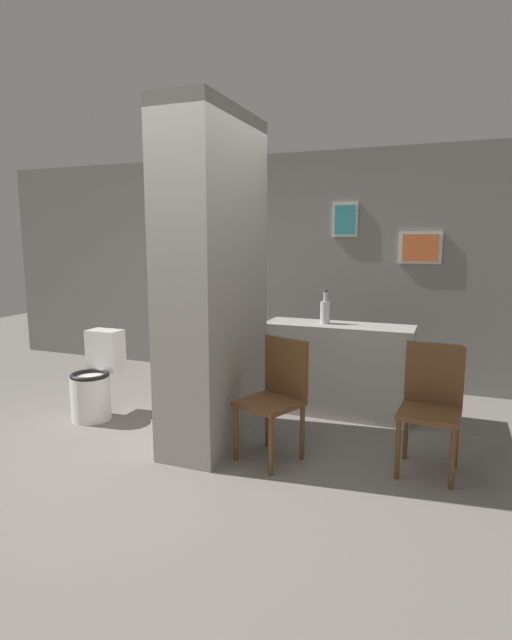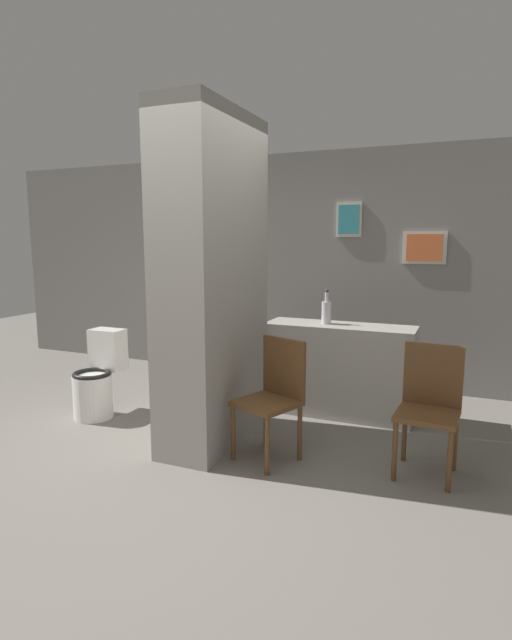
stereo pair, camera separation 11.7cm
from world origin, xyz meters
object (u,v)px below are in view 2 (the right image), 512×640
chair_near_pillar (274,393)px  bicycle (228,367)px  toilet (98,380)px  chair_by_doorway (429,404)px  bottle_tall (326,311)px

chair_near_pillar → bicycle: size_ratio=0.58×
toilet → chair_by_doorway: size_ratio=0.88×
bicycle → chair_near_pillar: bearing=-50.4°
chair_near_pillar → chair_by_doorway: (1.09, 0.21, 0.00)m
toilet → bottle_tall: bottle_tall is taller
toilet → bicycle: (0.91, 0.91, 0.00)m
toilet → chair_near_pillar: (1.84, -0.21, 0.16)m
chair_near_pillar → bottle_tall: 1.23m
toilet → chair_by_doorway: bearing=-0.1°
chair_near_pillar → bottle_tall: bearing=107.7°
bicycle → bottle_tall: (1.02, 0.01, 0.64)m
chair_near_pillar → chair_by_doorway: bearing=33.0°
chair_by_doorway → bicycle: size_ratio=0.58×
bottle_tall → chair_near_pillar: bearing=-94.6°
toilet → chair_by_doorway: chair_by_doorway is taller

